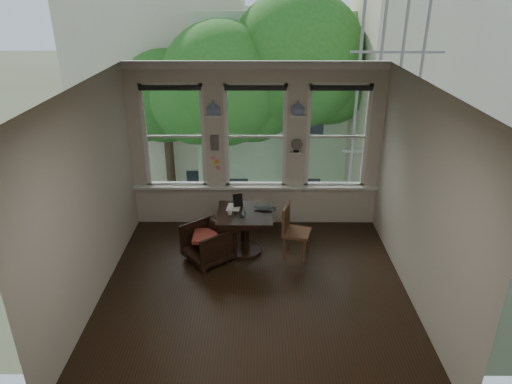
{
  "coord_description": "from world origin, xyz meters",
  "views": [
    {
      "loc": [
        0.04,
        -5.58,
        4.1
      ],
      "look_at": [
        0.01,
        0.9,
        1.21
      ],
      "focal_mm": 32.0,
      "sensor_mm": 36.0,
      "label": 1
    }
  ],
  "objects_px": {
    "armchair_left": "(208,243)",
    "laptop": "(265,210)",
    "side_chair_right": "(297,232)",
    "table": "(245,232)",
    "mug": "(230,212)"
  },
  "relations": [
    {
      "from": "side_chair_right",
      "to": "mug",
      "type": "bearing_deg",
      "value": 103.2
    },
    {
      "from": "laptop",
      "to": "table",
      "type": "bearing_deg",
      "value": -165.62
    },
    {
      "from": "laptop",
      "to": "mug",
      "type": "bearing_deg",
      "value": -160.81
    },
    {
      "from": "side_chair_right",
      "to": "table",
      "type": "bearing_deg",
      "value": 97.0
    },
    {
      "from": "armchair_left",
      "to": "laptop",
      "type": "height_order",
      "value": "laptop"
    },
    {
      "from": "table",
      "to": "laptop",
      "type": "xyz_separation_m",
      "value": [
        0.33,
        0.04,
        0.39
      ]
    },
    {
      "from": "armchair_left",
      "to": "side_chair_right",
      "type": "bearing_deg",
      "value": 56.47
    },
    {
      "from": "side_chair_right",
      "to": "laptop",
      "type": "bearing_deg",
      "value": 86.91
    },
    {
      "from": "laptop",
      "to": "armchair_left",
      "type": "bearing_deg",
      "value": -154.45
    },
    {
      "from": "side_chair_right",
      "to": "mug",
      "type": "relative_size",
      "value": 9.63
    },
    {
      "from": "table",
      "to": "laptop",
      "type": "bearing_deg",
      "value": 7.16
    },
    {
      "from": "armchair_left",
      "to": "laptop",
      "type": "xyz_separation_m",
      "value": [
        0.93,
        0.31,
        0.45
      ]
    },
    {
      "from": "mug",
      "to": "armchair_left",
      "type": "bearing_deg",
      "value": -152.53
    },
    {
      "from": "armchair_left",
      "to": "side_chair_right",
      "type": "xyz_separation_m",
      "value": [
        1.46,
        0.12,
        0.14
      ]
    },
    {
      "from": "armchair_left",
      "to": "laptop",
      "type": "distance_m",
      "value": 1.08
    }
  ]
}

